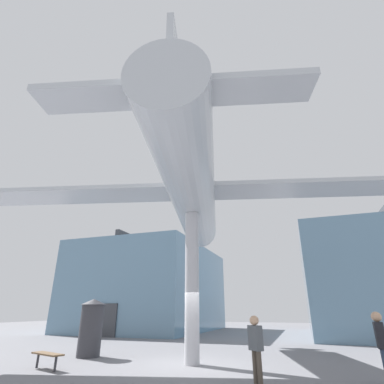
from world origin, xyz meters
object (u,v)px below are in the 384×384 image
Objects in this scene: support_pylon_central at (192,283)px; plaza_bench at (47,355)px; visitor_second at (381,341)px; suspended_airplane at (192,193)px; visitor_person at (256,344)px; info_kiosk at (91,326)px.

plaza_bench is at bearing -149.66° from support_pylon_central.
support_pylon_central is 3.15× the size of visitor_second.
plaza_bench is at bearing -79.33° from visitor_second.
suspended_airplane reaches higher than support_pylon_central.
visitor_person is 7.96m from info_kiosk.
visitor_person is at bearing -67.57° from visitor_second.
suspended_airplane reaches higher than plaza_bench.
suspended_airplane is at bearing -1.78° from info_kiosk.
support_pylon_central reaches higher than visitor_person.
support_pylon_central reaches higher than plaza_bench.
visitor_person is 1.14× the size of plaza_bench.
info_kiosk is (-7.49, 2.70, 0.20)m from visitor_person.
visitor_second is (6.04, -1.46, -5.71)m from suspended_airplane.
support_pylon_central is at bearing -98.34° from visitor_second.
support_pylon_central is at bearing -90.00° from suspended_airplane.
visitor_second reaches higher than visitor_person.
support_pylon_central is 6.41m from visitor_second.
visitor_person is 3.47m from visitor_second.
info_kiosk reaches higher than visitor_second.
suspended_airplane is 7.31m from info_kiosk.
visitor_second is at bearing 61.99° from visitor_person.
suspended_airplane is 11.74× the size of visitor_second.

